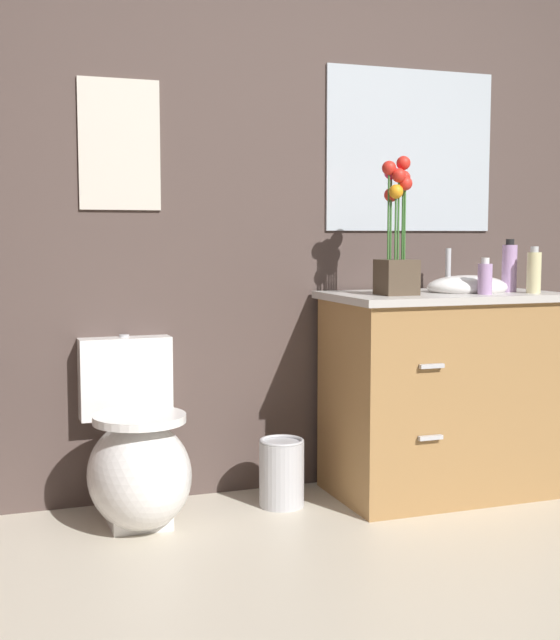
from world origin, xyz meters
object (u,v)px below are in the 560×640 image
at_px(vanity_cabinet, 441,390).
at_px(hand_wash_bottle, 485,278).
at_px(wall_poster, 119,145).
at_px(wall_mirror, 411,151).
at_px(trash_bin, 282,472).
at_px(toilet, 137,460).
at_px(lotion_bottle, 534,272).
at_px(flower_vase, 397,243).
at_px(soap_bottle, 509,267).

relative_size(vanity_cabinet, hand_wash_bottle, 7.00).
distance_m(hand_wash_bottle, wall_poster, 1.54).
bearing_deg(wall_poster, vanity_cabinet, -12.97).
bearing_deg(wall_mirror, wall_poster, 180.00).
distance_m(trash_bin, wall_mirror, 1.50).
bearing_deg(toilet, wall_mirror, 11.87).
relative_size(vanity_cabinet, wall_poster, 2.03).
xyz_separation_m(toilet, trash_bin, (0.58, 0.02, -0.11)).
bearing_deg(toilet, trash_bin, 1.80).
bearing_deg(vanity_cabinet, trash_bin, 176.31).
distance_m(vanity_cabinet, lotion_bottle, 0.62).
xyz_separation_m(flower_vase, lotion_bottle, (0.58, -0.10, -0.12)).
height_order(flower_vase, trash_bin, flower_vase).
xyz_separation_m(lotion_bottle, trash_bin, (-1.02, 0.20, -0.79)).
bearing_deg(lotion_bottle, wall_mirror, 126.11).
xyz_separation_m(flower_vase, wall_mirror, (0.25, 0.35, 0.40)).
height_order(soap_bottle, hand_wash_bottle, soap_bottle).
bearing_deg(hand_wash_bottle, wall_mirror, 102.81).
relative_size(vanity_cabinet, trash_bin, 3.77).
xyz_separation_m(toilet, hand_wash_bottle, (1.38, -0.18, 0.67)).
xyz_separation_m(flower_vase, wall_poster, (-1.03, 0.35, 0.38)).
bearing_deg(soap_bottle, hand_wash_bottle, -151.75).
bearing_deg(flower_vase, soap_bottle, 0.37).
relative_size(toilet, vanity_cabinet, 0.67).
xyz_separation_m(lotion_bottle, hand_wash_bottle, (-0.23, 0.00, -0.02)).
distance_m(toilet, hand_wash_bottle, 1.54).
height_order(trash_bin, wall_poster, wall_poster).
height_order(soap_bottle, wall_mirror, wall_mirror).
xyz_separation_m(vanity_cabinet, wall_mirror, (-0.00, 0.29, 1.02)).
xyz_separation_m(trash_bin, wall_poster, (-0.58, 0.25, 1.30)).
height_order(vanity_cabinet, lotion_bottle, lotion_bottle).
bearing_deg(hand_wash_bottle, vanity_cabinet, 122.68).
relative_size(lotion_bottle, trash_bin, 0.70).
xyz_separation_m(flower_vase, soap_bottle, (0.53, 0.00, -0.10)).
height_order(toilet, lotion_bottle, lotion_bottle).
bearing_deg(soap_bottle, toilet, 176.91).
bearing_deg(hand_wash_bottle, lotion_bottle, -1.16).
bearing_deg(trash_bin, wall_mirror, 19.82).
relative_size(trash_bin, wall_mirror, 0.34).
height_order(toilet, wall_poster, wall_poster).
height_order(toilet, wall_mirror, wall_mirror).
height_order(vanity_cabinet, trash_bin, vanity_cabinet).
distance_m(toilet, trash_bin, 0.59).
height_order(lotion_bottle, wall_mirror, wall_mirror).
bearing_deg(hand_wash_bottle, trash_bin, 165.89).
xyz_separation_m(vanity_cabinet, wall_poster, (-1.28, 0.29, 1.00)).
height_order(flower_vase, wall_poster, wall_poster).
bearing_deg(soap_bottle, wall_poster, 167.27).
distance_m(flower_vase, trash_bin, 1.02).
height_order(lotion_bottle, wall_poster, wall_poster).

